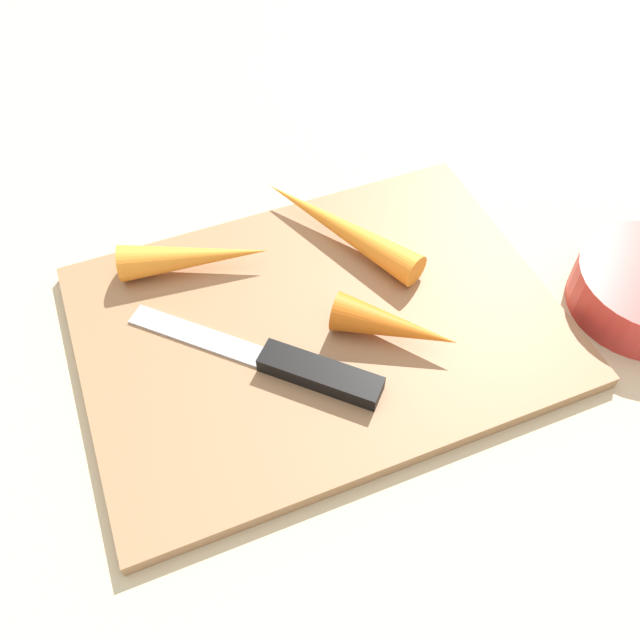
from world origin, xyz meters
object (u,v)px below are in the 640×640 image
object	(u,v)px
knife	(303,369)
carrot_shortest	(395,327)
carrot_longest	(339,226)
carrot_medium	(195,257)
cutting_board	(320,325)

from	to	relation	value
knife	carrot_shortest	bearing A→B (deg)	-132.99
carrot_longest	carrot_medium	distance (m)	0.12
carrot_medium	carrot_shortest	xyz separation A→B (m)	(-0.12, 0.12, 0.00)
cutting_board	knife	xyz separation A→B (m)	(0.03, 0.04, 0.01)
carrot_longest	cutting_board	bearing A→B (deg)	120.42
carrot_medium	carrot_shortest	size ratio (longest dim) A/B	1.27
carrot_medium	cutting_board	bearing A→B (deg)	-34.54
carrot_longest	carrot_shortest	world-z (taller)	carrot_shortest
knife	cutting_board	bearing A→B (deg)	-81.63
knife	carrot_medium	xyz separation A→B (m)	(0.04, -0.13, 0.01)
carrot_longest	carrot_medium	world-z (taller)	carrot_medium
cutting_board	carrot_medium	world-z (taller)	carrot_medium
knife	carrot_medium	bearing A→B (deg)	-26.57
carrot_longest	carrot_shortest	size ratio (longest dim) A/B	1.71
cutting_board	carrot_shortest	distance (m)	0.06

